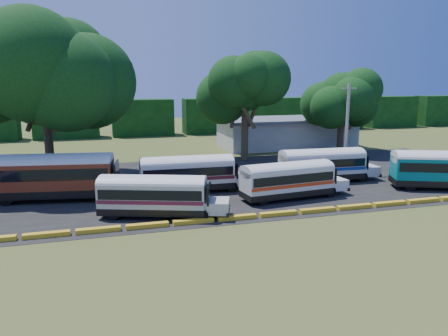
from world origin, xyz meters
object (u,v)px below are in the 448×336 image
object	(u,v)px
bus_cream_west	(156,194)
bus_white_red	(289,178)
bus_teal	(446,167)
bus_red	(56,174)
tree_west	(43,67)

from	to	relation	value
bus_cream_west	bus_white_red	size ratio (longest dim) A/B	0.99
bus_white_red	bus_teal	bearing A→B (deg)	-9.75
bus_red	bus_white_red	xyz separation A→B (m)	(17.56, -4.71, -0.44)
bus_cream_west	bus_teal	distance (m)	24.89
bus_red	tree_west	world-z (taller)	tree_west
bus_teal	bus_white_red	bearing A→B (deg)	-161.04
bus_cream_west	tree_west	distance (m)	18.17
tree_west	bus_red	bearing A→B (deg)	-81.34
bus_teal	tree_west	world-z (taller)	tree_west
bus_red	tree_west	xyz separation A→B (m)	(-1.12, 7.36, 8.28)
tree_west	bus_teal	bearing A→B (deg)	-21.42
bus_red	tree_west	distance (m)	11.13
bus_red	bus_white_red	distance (m)	18.19
bus_red	bus_white_red	bearing A→B (deg)	-6.22
bus_cream_west	tree_west	size ratio (longest dim) A/B	0.61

